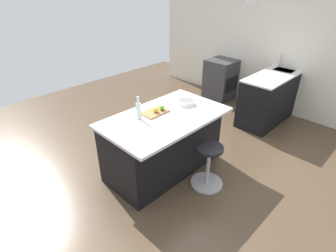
% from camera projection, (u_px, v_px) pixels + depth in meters
% --- Properties ---
extents(ground_plane, '(7.82, 7.82, 0.00)m').
position_uv_depth(ground_plane, '(162.00, 159.00, 4.22)').
color(ground_plane, brown).
extents(interior_partition_left, '(0.15, 5.49, 2.96)m').
position_uv_depth(interior_partition_left, '(269.00, 35.00, 5.36)').
color(interior_partition_left, silver).
rests_on(interior_partition_left, ground_plane).
extents(sink_cabinet, '(1.95, 0.60, 1.20)m').
position_uv_depth(sink_cabinet, '(276.00, 94.00, 5.33)').
color(sink_cabinet, black).
rests_on(sink_cabinet, ground_plane).
extents(oven_range, '(0.60, 0.61, 0.89)m').
position_uv_depth(oven_range, '(221.00, 79.00, 6.14)').
color(oven_range, '#38383D').
rests_on(oven_range, ground_plane).
extents(kitchen_island, '(1.70, 1.01, 0.89)m').
position_uv_depth(kitchen_island, '(163.00, 142.00, 3.81)').
color(kitchen_island, black).
rests_on(kitchen_island, ground_plane).
extents(stool_by_window, '(0.44, 0.44, 0.61)m').
position_uv_depth(stool_by_window, '(208.00, 167.00, 3.58)').
color(stool_by_window, '#B7B7BC').
rests_on(stool_by_window, ground_plane).
extents(cutting_board, '(0.36, 0.24, 0.02)m').
position_uv_depth(cutting_board, '(155.00, 112.00, 3.64)').
color(cutting_board, olive).
rests_on(cutting_board, kitchen_island).
extents(apple_yellow, '(0.07, 0.07, 0.07)m').
position_uv_depth(apple_yellow, '(156.00, 110.00, 3.60)').
color(apple_yellow, gold).
rests_on(apple_yellow, cutting_board).
extents(apple_green, '(0.07, 0.07, 0.07)m').
position_uv_depth(apple_green, '(162.00, 108.00, 3.66)').
color(apple_green, '#609E2D').
rests_on(apple_green, cutting_board).
extents(water_bottle, '(0.06, 0.06, 0.31)m').
position_uv_depth(water_bottle, '(139.00, 110.00, 3.44)').
color(water_bottle, silver).
rests_on(water_bottle, kitchen_island).
extents(fruit_bowl, '(0.26, 0.26, 0.07)m').
position_uv_depth(fruit_bowl, '(186.00, 102.00, 3.87)').
color(fruit_bowl, silver).
rests_on(fruit_bowl, kitchen_island).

